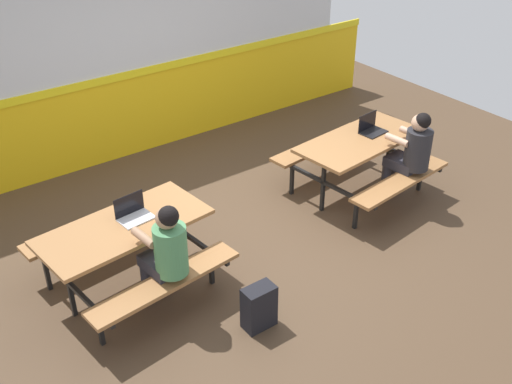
{
  "coord_description": "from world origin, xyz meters",
  "views": [
    {
      "loc": [
        -3.36,
        -4.7,
        4.0
      ],
      "look_at": [
        0.0,
        -0.14,
        0.55
      ],
      "focal_mm": 42.94,
      "sensor_mm": 36.0,
      "label": 1
    }
  ],
  "objects_px": {
    "picnic_table_left": "(126,240)",
    "student_further": "(412,151)",
    "picnic_table_right": "(359,151)",
    "backpack_dark": "(258,307)",
    "student_nearer": "(166,250)",
    "laptop_dark": "(371,128)",
    "laptop_silver": "(134,214)"
  },
  "relations": [
    {
      "from": "student_nearer",
      "to": "picnic_table_left",
      "type": "bearing_deg",
      "value": 105.26
    },
    {
      "from": "picnic_table_right",
      "to": "student_further",
      "type": "height_order",
      "value": "student_further"
    },
    {
      "from": "laptop_dark",
      "to": "backpack_dark",
      "type": "height_order",
      "value": "laptop_dark"
    },
    {
      "from": "picnic_table_right",
      "to": "student_nearer",
      "type": "bearing_deg",
      "value": -169.79
    },
    {
      "from": "student_further",
      "to": "backpack_dark",
      "type": "distance_m",
      "value": 2.83
    },
    {
      "from": "picnic_table_left",
      "to": "backpack_dark",
      "type": "relative_size",
      "value": 3.87
    },
    {
      "from": "picnic_table_right",
      "to": "student_nearer",
      "type": "xyz_separation_m",
      "value": [
        -2.94,
        -0.53,
        0.14
      ]
    },
    {
      "from": "laptop_dark",
      "to": "student_further",
      "type": "bearing_deg",
      "value": -82.82
    },
    {
      "from": "picnic_table_left",
      "to": "student_further",
      "type": "bearing_deg",
      "value": -9.03
    },
    {
      "from": "student_nearer",
      "to": "laptop_silver",
      "type": "distance_m",
      "value": 0.6
    },
    {
      "from": "student_further",
      "to": "laptop_dark",
      "type": "distance_m",
      "value": 0.6
    },
    {
      "from": "student_nearer",
      "to": "picnic_table_right",
      "type": "bearing_deg",
      "value": 10.21
    },
    {
      "from": "laptop_dark",
      "to": "student_nearer",
      "type": "bearing_deg",
      "value": -169.45
    },
    {
      "from": "laptop_silver",
      "to": "student_further",
      "type": "bearing_deg",
      "value": -10.29
    },
    {
      "from": "student_further",
      "to": "backpack_dark",
      "type": "relative_size",
      "value": 2.74
    },
    {
      "from": "student_nearer",
      "to": "laptop_dark",
      "type": "distance_m",
      "value": 3.24
    },
    {
      "from": "picnic_table_right",
      "to": "backpack_dark",
      "type": "xyz_separation_m",
      "value": [
        -2.39,
        -1.18,
        -0.36
      ]
    },
    {
      "from": "student_further",
      "to": "backpack_dark",
      "type": "bearing_deg",
      "value": -166.35
    },
    {
      "from": "student_nearer",
      "to": "backpack_dark",
      "type": "height_order",
      "value": "student_nearer"
    },
    {
      "from": "picnic_table_left",
      "to": "laptop_silver",
      "type": "relative_size",
      "value": 4.99
    },
    {
      "from": "picnic_table_left",
      "to": "student_nearer",
      "type": "distance_m",
      "value": 0.58
    },
    {
      "from": "picnic_table_left",
      "to": "student_nearer",
      "type": "bearing_deg",
      "value": -74.74
    },
    {
      "from": "picnic_table_left",
      "to": "laptop_dark",
      "type": "xyz_separation_m",
      "value": [
        3.33,
        0.05,
        0.22
      ]
    },
    {
      "from": "student_further",
      "to": "laptop_dark",
      "type": "xyz_separation_m",
      "value": [
        -0.07,
        0.59,
        0.08
      ]
    },
    {
      "from": "laptop_silver",
      "to": "student_nearer",
      "type": "bearing_deg",
      "value": -88.84
    },
    {
      "from": "backpack_dark",
      "to": "picnic_table_right",
      "type": "bearing_deg",
      "value": 26.33
    },
    {
      "from": "picnic_table_left",
      "to": "laptop_silver",
      "type": "xyz_separation_m",
      "value": [
        0.14,
        0.05,
        0.22
      ]
    },
    {
      "from": "picnic_table_left",
      "to": "backpack_dark",
      "type": "xyz_separation_m",
      "value": [
        0.7,
        -1.2,
        -0.36
      ]
    },
    {
      "from": "student_nearer",
      "to": "laptop_silver",
      "type": "height_order",
      "value": "student_nearer"
    },
    {
      "from": "picnic_table_left",
      "to": "student_further",
      "type": "relative_size",
      "value": 1.41
    },
    {
      "from": "picnic_table_right",
      "to": "laptop_silver",
      "type": "height_order",
      "value": "laptop_silver"
    },
    {
      "from": "student_nearer",
      "to": "backpack_dark",
      "type": "relative_size",
      "value": 2.74
    }
  ]
}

